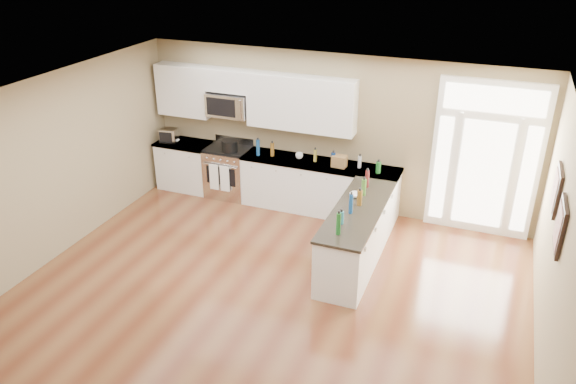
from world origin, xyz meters
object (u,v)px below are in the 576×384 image
at_px(stockpot, 230,145).
at_px(toaster_oven, 169,135).
at_px(peninsula_cabinet, 356,238).
at_px(kitchen_range, 229,172).

height_order(stockpot, toaster_oven, toaster_oven).
xyz_separation_m(stockpot, toaster_oven, (-1.31, 0.04, 0.01)).
bearing_deg(peninsula_cabinet, stockpot, 154.30).
xyz_separation_m(kitchen_range, stockpot, (0.11, -0.11, 0.58)).
xyz_separation_m(peninsula_cabinet, kitchen_range, (-2.88, 1.45, 0.04)).
xyz_separation_m(kitchen_range, toaster_oven, (-1.20, -0.08, 0.59)).
height_order(peninsula_cabinet, stockpot, stockpot).
bearing_deg(kitchen_range, peninsula_cabinet, -26.66).
distance_m(peninsula_cabinet, stockpot, 3.15).
bearing_deg(peninsula_cabinet, kitchen_range, 153.34).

